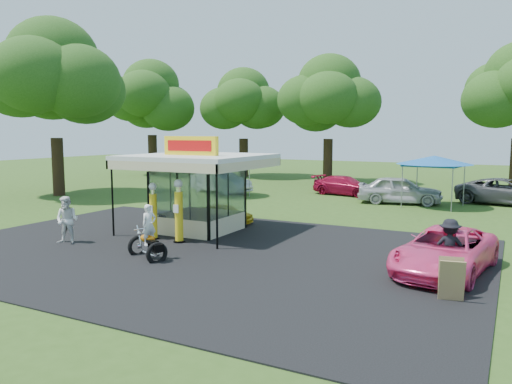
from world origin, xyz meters
TOP-DOWN VIEW (x-y plane):
  - ground at (0.00, 0.00)m, footprint 120.00×120.00m
  - asphalt_apron at (0.00, 2.00)m, footprint 20.00×14.00m
  - gas_station_kiosk at (-2.00, 4.99)m, footprint 5.40×5.40m
  - gas_pump_left at (-2.66, 2.74)m, footprint 0.44×0.44m
  - gas_pump_right at (-1.38, 2.72)m, footprint 0.47×0.47m
  - motorcycle at (-0.78, 0.17)m, footprint 1.75×1.34m
  - spare_tires at (-3.55, 4.21)m, footprint 1.00×0.83m
  - a_frame_sign at (8.91, 0.43)m, footprint 0.66×0.66m
  - kiosk_car at (-2.00, 7.20)m, footprint 2.82×1.13m
  - pink_sedan at (8.43, 3.11)m, footprint 3.04×5.31m
  - spectator_west at (-5.17, 0.60)m, footprint 1.09×0.96m
  - spectator_east_a at (8.57, 2.99)m, footprint 1.20×0.80m
  - bg_car_a at (-8.53, 17.43)m, footprint 5.17×2.90m
  - bg_car_b at (-0.19, 20.32)m, footprint 4.84×2.70m
  - bg_car_c at (4.04, 17.82)m, footprint 5.24×2.82m
  - bg_car_d at (9.80, 20.37)m, footprint 5.98×3.41m
  - tent_west at (-7.45, 15.98)m, footprint 4.03×4.03m
  - tent_east at (6.02, 17.45)m, footprint 4.28×4.28m
  - oak_far_a at (-22.78, 27.40)m, footprint 9.57×9.57m
  - oak_far_b at (-13.44, 29.75)m, footprint 8.61×8.61m
  - oak_far_c at (-4.15, 27.94)m, footprint 9.03×9.03m
  - oak_near at (-17.66, 11.04)m, footprint 10.15×10.15m

SIDE VIEW (x-z plane):
  - ground at x=0.00m, z-range 0.00..0.00m
  - asphalt_apron at x=0.00m, z-range 0.00..0.04m
  - spare_tires at x=-3.55m, z-range -0.01..0.79m
  - kiosk_car at x=-2.00m, z-range 0.00..0.96m
  - a_frame_sign at x=8.91m, z-range 0.01..1.13m
  - bg_car_b at x=-0.19m, z-range 0.00..1.33m
  - pink_sedan at x=8.43m, z-range 0.00..1.40m
  - motorcycle at x=-0.78m, z-range -0.22..1.77m
  - bg_car_d at x=9.80m, z-range 0.00..1.57m
  - bg_car_a at x=-8.53m, z-range 0.00..1.61m
  - bg_car_c at x=4.04m, z-range 0.00..1.69m
  - spectator_east_a at x=8.57m, z-range 0.00..1.74m
  - spectator_west at x=-5.17m, z-range 0.00..1.88m
  - gas_pump_left at x=-2.66m, z-range -0.05..2.29m
  - gas_pump_right at x=-1.38m, z-range -0.05..2.48m
  - gas_station_kiosk at x=-2.00m, z-range -0.31..3.87m
  - tent_west at x=-7.45m, z-range 1.14..3.96m
  - tent_east at x=6.02m, z-range 1.21..4.21m
  - oak_far_b at x=-13.44m, z-range 1.42..11.69m
  - oak_far_c at x=-4.15m, z-range 1.43..12.08m
  - oak_far_a at x=-22.78m, z-range 1.55..12.89m
  - oak_near at x=-17.66m, z-range 1.48..13.16m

